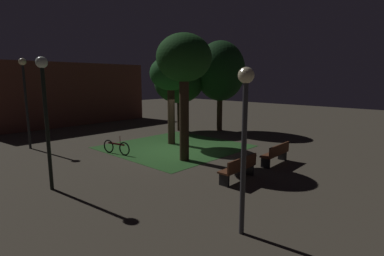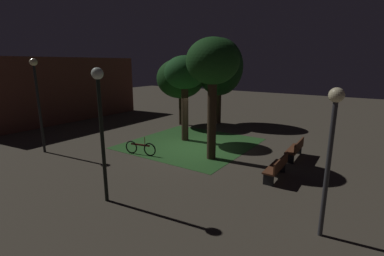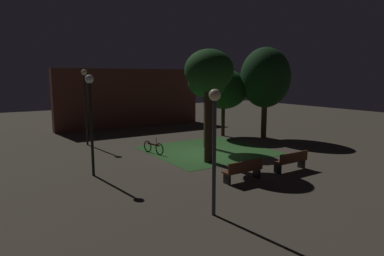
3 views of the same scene
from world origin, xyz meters
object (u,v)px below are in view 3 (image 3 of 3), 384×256
(bench_front_right, at_px, (244,170))
(bench_path_side, at_px, (291,161))
(tree_back_left, at_px, (209,74))
(lamp_post_near_wall, at_px, (91,107))
(tree_right_canopy, at_px, (265,78))
(lamp_post_path_center, at_px, (85,94))
(lamp_post_plaza_east, at_px, (214,129))
(tree_lawn_side, at_px, (207,84))
(tree_tall_center, at_px, (223,89))
(bicycle, at_px, (153,147))

(bench_front_right, height_order, bench_path_side, same)
(tree_back_left, distance_m, lamp_post_near_wall, 5.74)
(tree_right_canopy, bearing_deg, tree_back_left, -153.63)
(lamp_post_path_center, bearing_deg, bench_path_side, -60.45)
(lamp_post_near_wall, bearing_deg, bench_path_side, -27.76)
(tree_right_canopy, distance_m, lamp_post_plaza_east, 14.15)
(bench_path_side, xyz_separation_m, lamp_post_path_center, (-6.15, 10.84, 2.67))
(bench_path_side, distance_m, tree_lawn_side, 7.04)
(bench_path_side, distance_m, tree_back_left, 5.58)
(bench_front_right, height_order, tree_right_canopy, tree_right_canopy)
(bench_front_right, relative_size, bench_path_side, 1.00)
(tree_lawn_side, relative_size, tree_tall_center, 1.02)
(lamp_post_plaza_east, bearing_deg, lamp_post_near_wall, 107.09)
(tree_back_left, distance_m, lamp_post_plaza_east, 6.72)
(tree_lawn_side, distance_m, lamp_post_near_wall, 7.78)
(tree_back_left, bearing_deg, tree_tall_center, 47.08)
(tree_back_left, bearing_deg, tree_right_canopy, 26.37)
(lamp_post_plaza_east, relative_size, bicycle, 2.30)
(tree_lawn_side, height_order, tree_tall_center, tree_lawn_side)
(tree_lawn_side, height_order, lamp_post_plaza_east, tree_lawn_side)
(lamp_post_near_wall, bearing_deg, tree_back_left, -7.98)
(bicycle, bearing_deg, tree_lawn_side, -4.54)
(tree_tall_center, height_order, tree_back_left, tree_back_left)
(tree_back_left, bearing_deg, lamp_post_near_wall, 172.02)
(lamp_post_plaza_east, height_order, bicycle, lamp_post_plaza_east)
(tree_lawn_side, xyz_separation_m, lamp_post_plaza_east, (-5.54, -8.31, -1.11))
(lamp_post_path_center, bearing_deg, lamp_post_plaza_east, -88.68)
(lamp_post_near_wall, xyz_separation_m, bicycle, (4.03, 2.39, -2.60))
(tree_tall_center, bearing_deg, tree_right_canopy, -45.61)
(lamp_post_near_wall, distance_m, lamp_post_plaza_east, 6.48)
(tree_right_canopy, bearing_deg, lamp_post_near_wall, -167.55)
(lamp_post_plaza_east, bearing_deg, bench_path_side, 19.79)
(lamp_post_path_center, xyz_separation_m, bicycle, (2.43, -4.37, -2.80))
(bicycle, bearing_deg, lamp_post_near_wall, -149.28)
(tree_tall_center, xyz_separation_m, lamp_post_path_center, (-9.13, 1.91, -0.19))
(bench_front_right, bearing_deg, tree_tall_center, 56.98)
(tree_back_left, height_order, lamp_post_plaza_east, tree_back_left)
(lamp_post_plaza_east, bearing_deg, tree_right_canopy, 39.71)
(tree_right_canopy, relative_size, tree_tall_center, 1.30)
(tree_lawn_side, xyz_separation_m, lamp_post_path_center, (-5.83, 4.64, -0.65))
(bench_path_side, xyz_separation_m, tree_back_left, (-2.24, 3.31, 3.89))
(tree_right_canopy, bearing_deg, tree_lawn_side, -172.62)
(bench_front_right, height_order, lamp_post_plaza_east, lamp_post_plaza_east)
(tree_tall_center, bearing_deg, tree_lawn_side, -140.41)
(bicycle, bearing_deg, tree_tall_center, 20.12)
(lamp_post_path_center, relative_size, bicycle, 2.75)
(bench_path_side, relative_size, tree_back_left, 0.33)
(bench_front_right, xyz_separation_m, tree_lawn_side, (2.51, 6.20, 3.32))
(lamp_post_path_center, bearing_deg, tree_tall_center, -11.82)
(bench_front_right, height_order, bicycle, bicycle)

